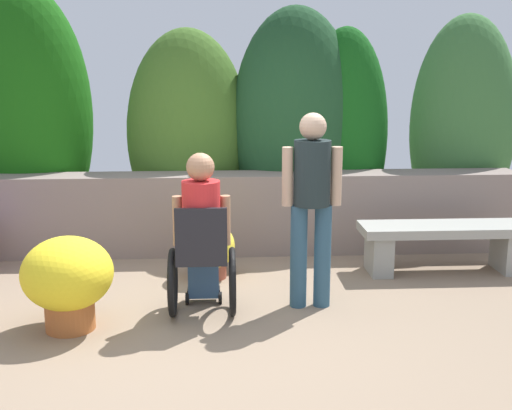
{
  "coord_description": "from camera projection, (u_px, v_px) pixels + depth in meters",
  "views": [
    {
      "loc": [
        0.08,
        -4.77,
        1.98
      ],
      "look_at": [
        0.38,
        0.42,
        0.85
      ],
      "focal_mm": 44.81,
      "sensor_mm": 36.0,
      "label": 1
    }
  ],
  "objects": [
    {
      "name": "person_in_wheelchair",
      "position": [
        202.0,
        240.0,
        5.1
      ],
      "size": [
        0.53,
        0.66,
        1.33
      ],
      "rotation": [
        0.0,
        0.0,
        0.04
      ],
      "color": "black",
      "rests_on": "ground"
    },
    {
      "name": "hedge_backdrop",
      "position": [
        191.0,
        125.0,
        7.28
      ],
      "size": [
        7.28,
        1.12,
        2.9
      ],
      "color": "#377234",
      "rests_on": "ground"
    },
    {
      "name": "stone_bench",
      "position": [
        445.0,
        240.0,
        6.23
      ],
      "size": [
        1.65,
        0.48,
        0.48
      ],
      "rotation": [
        0.0,
        0.0,
        -0.02
      ],
      "color": "gray",
      "rests_on": "ground"
    },
    {
      "name": "stone_retaining_wall",
      "position": [
        213.0,
        213.0,
        6.88
      ],
      "size": [
        6.62,
        0.45,
        0.86
      ],
      "primitive_type": "cube",
      "color": "gray",
      "rests_on": "ground"
    },
    {
      "name": "ground_plane",
      "position": [
        211.0,
        321.0,
        5.06
      ],
      "size": [
        11.82,
        11.82,
        0.0
      ],
      "primitive_type": "plane",
      "color": "#8A745E"
    },
    {
      "name": "person_standing_companion",
      "position": [
        312.0,
        197.0,
        5.2
      ],
      "size": [
        0.49,
        0.3,
        1.62
      ],
      "rotation": [
        0.0,
        0.0,
        0.26
      ],
      "color": "#2D5167",
      "rests_on": "ground"
    },
    {
      "name": "flower_pot_purple_near",
      "position": [
        68.0,
        279.0,
        4.84
      ],
      "size": [
        0.69,
        0.69,
        0.73
      ],
      "color": "#B1602E",
      "rests_on": "ground"
    },
    {
      "name": "flower_pot_red_accent",
      "position": [
        209.0,
        250.0,
        6.07
      ],
      "size": [
        0.5,
        0.5,
        0.55
      ],
      "color": "brown",
      "rests_on": "ground"
    }
  ]
}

